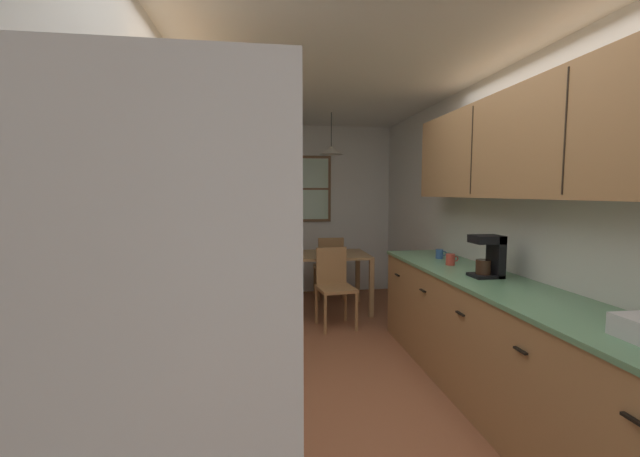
# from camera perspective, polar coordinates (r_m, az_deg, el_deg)

# --- Properties ---
(ground_plane) EXTENTS (12.00, 12.00, 0.00)m
(ground_plane) POSITION_cam_1_polar(r_m,az_deg,el_deg) (3.85, 2.59, -18.44)
(ground_plane) COLOR #995B3D
(wall_left) EXTENTS (0.10, 9.00, 2.55)m
(wall_left) POSITION_cam_1_polar(r_m,az_deg,el_deg) (3.54, -19.30, 0.57)
(wall_left) COLOR silver
(wall_left) RESTS_ON ground
(wall_right) EXTENTS (0.10, 9.00, 2.55)m
(wall_right) POSITION_cam_1_polar(r_m,az_deg,el_deg) (4.02, 21.96, 0.99)
(wall_right) COLOR silver
(wall_right) RESTS_ON ground
(wall_back) EXTENTS (4.40, 0.10, 2.55)m
(wall_back) POSITION_cam_1_polar(r_m,az_deg,el_deg) (6.16, -1.96, 2.68)
(wall_back) COLOR silver
(wall_back) RESTS_ON ground
(ceiling_slab) EXTENTS (4.40, 9.00, 0.08)m
(ceiling_slab) POSITION_cam_1_polar(r_m,az_deg,el_deg) (3.68, 2.77, 21.72)
(ceiling_slab) COLOR white
(refrigerator) EXTENTS (0.75, 0.74, 1.83)m
(refrigerator) POSITION_cam_1_polar(r_m,az_deg,el_deg) (1.36, -20.61, -22.69)
(refrigerator) COLOR silver
(refrigerator) RESTS_ON ground
(stove_range) EXTENTS (0.66, 0.63, 1.10)m
(stove_range) POSITION_cam_1_polar(r_m,az_deg,el_deg) (2.18, -17.37, -24.40)
(stove_range) COLOR silver
(stove_range) RESTS_ON ground
(microwave_over_range) EXTENTS (0.39, 0.63, 0.31)m
(microwave_over_range) POSITION_cam_1_polar(r_m,az_deg,el_deg) (1.93, -21.69, 8.46)
(microwave_over_range) COLOR silver
(counter_left) EXTENTS (0.64, 2.08, 0.90)m
(counter_left) POSITION_cam_1_polar(r_m,az_deg,el_deg) (3.43, -13.74, -13.53)
(counter_left) COLOR #A87A4C
(counter_left) RESTS_ON ground
(upper_cabinets_left) EXTENTS (0.33, 2.16, 0.74)m
(upper_cabinets_left) POSITION_cam_1_polar(r_m,az_deg,el_deg) (3.24, -16.90, 11.25)
(upper_cabinets_left) COLOR #A87A4C
(counter_right) EXTENTS (0.64, 3.31, 0.90)m
(counter_right) POSITION_cam_1_polar(r_m,az_deg,el_deg) (3.23, 24.37, -15.05)
(counter_right) COLOR #A87A4C
(counter_right) RESTS_ON ground
(upper_cabinets_right) EXTENTS (0.33, 2.99, 0.75)m
(upper_cabinets_right) POSITION_cam_1_polar(r_m,az_deg,el_deg) (3.09, 28.10, 10.74)
(upper_cabinets_right) COLOR #A87A4C
(dining_table) EXTENTS (0.95, 0.78, 0.75)m
(dining_table) POSITION_cam_1_polar(r_m,az_deg,el_deg) (5.20, 1.58, -4.91)
(dining_table) COLOR #A87F51
(dining_table) RESTS_ON ground
(dining_chair_near) EXTENTS (0.45, 0.45, 0.90)m
(dining_chair_near) POSITION_cam_1_polar(r_m,az_deg,el_deg) (4.64, 2.03, -7.80)
(dining_chair_near) COLOR #A87A4C
(dining_chair_near) RESTS_ON ground
(dining_chair_far) EXTENTS (0.41, 0.41, 0.90)m
(dining_chair_far) POSITION_cam_1_polar(r_m,az_deg,el_deg) (5.82, 1.37, -5.14)
(dining_chair_far) COLOR #A87A4C
(dining_chair_far) RESTS_ON ground
(pendant_light) EXTENTS (0.30, 0.30, 0.52)m
(pendant_light) POSITION_cam_1_polar(r_m,az_deg,el_deg) (5.15, 1.62, 11.14)
(pendant_light) COLOR black
(back_window) EXTENTS (0.87, 0.05, 1.00)m
(back_window) POSITION_cam_1_polar(r_m,az_deg,el_deg) (6.07, -2.53, 5.68)
(back_window) COLOR brown
(trash_bin) EXTENTS (0.34, 0.34, 0.67)m
(trash_bin) POSITION_cam_1_polar(r_m,az_deg,el_deg) (4.58, -8.45, -10.18)
(trash_bin) COLOR white
(trash_bin) RESTS_ON ground
(storage_canister) EXTENTS (0.11, 0.11, 0.16)m
(storage_canister) POSITION_cam_1_polar(r_m,az_deg,el_deg) (2.39, -16.18, -8.55)
(storage_canister) COLOR red
(storage_canister) RESTS_ON counter_left
(dish_towel) EXTENTS (0.02, 0.16, 0.24)m
(dish_towel) POSITION_cam_1_polar(r_m,az_deg,el_deg) (2.28, -7.19, -21.99)
(dish_towel) COLOR white
(coffee_maker) EXTENTS (0.22, 0.18, 0.32)m
(coffee_maker) POSITION_cam_1_polar(r_m,az_deg,el_deg) (3.28, 23.16, -3.54)
(coffee_maker) COLOR black
(coffee_maker) RESTS_ON counter_right
(mug_by_coffeemaker) EXTENTS (0.12, 0.08, 0.10)m
(mug_by_coffeemaker) POSITION_cam_1_polar(r_m,az_deg,el_deg) (3.72, 18.20, -4.23)
(mug_by_coffeemaker) COLOR #BF3F33
(mug_by_coffeemaker) RESTS_ON counter_right
(mug_spare) EXTENTS (0.11, 0.07, 0.09)m
(mug_spare) POSITION_cam_1_polar(r_m,az_deg,el_deg) (4.06, 16.78, -3.51)
(mug_spare) COLOR #335999
(mug_spare) RESTS_ON counter_right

